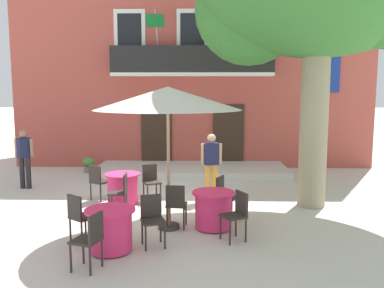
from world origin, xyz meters
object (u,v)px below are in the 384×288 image
at_px(cafe_chair_front_2, 80,215).
at_px(cafe_umbrella, 168,99).
at_px(cafe_chair_front_1, 152,217).
at_px(cafe_chair_near_tree_1, 224,194).
at_px(cafe_chair_front_0, 90,237).
at_px(pedestrian_near_entrance, 211,162).
at_px(ground_planter_left, 89,164).
at_px(cafe_chair_near_tree_0, 237,212).
at_px(cafe_chair_middle_1, 98,180).
at_px(cafe_table_near_tree, 213,210).
at_px(pedestrian_mid_plaza, 24,155).
at_px(cafe_chair_middle_0, 151,180).
at_px(cafe_chair_near_tree_2, 176,203).
at_px(cafe_chair_middle_2, 121,190).
at_px(cafe_table_front, 111,230).
at_px(cafe_table_middle, 123,188).

distance_m(cafe_chair_front_2, cafe_umbrella, 2.72).
bearing_deg(cafe_chair_front_1, cafe_chair_near_tree_1, 49.61).
height_order(cafe_chair_front_0, pedestrian_near_entrance, pedestrian_near_entrance).
xyz_separation_m(cafe_chair_front_2, ground_planter_left, (-1.64, 6.42, -0.24)).
distance_m(cafe_chair_front_1, pedestrian_near_entrance, 3.41).
bearing_deg(cafe_chair_front_0, cafe_chair_near_tree_1, 50.38).
distance_m(cafe_chair_near_tree_0, ground_planter_left, 7.69).
bearing_deg(cafe_chair_middle_1, cafe_chair_near_tree_0, -39.23).
bearing_deg(cafe_chair_near_tree_0, cafe_chair_front_1, -169.57).
relative_size(cafe_chair_near_tree_0, ground_planter_left, 1.75).
distance_m(cafe_table_near_tree, pedestrian_mid_plaza, 6.23).
relative_size(cafe_table_near_tree, pedestrian_mid_plaza, 0.51).
bearing_deg(cafe_chair_middle_0, cafe_umbrella, -73.69).
height_order(cafe_table_near_tree, cafe_chair_near_tree_2, cafe_chair_near_tree_2).
xyz_separation_m(cafe_chair_middle_2, cafe_chair_front_0, (0.12, -2.95, 0.00)).
bearing_deg(cafe_chair_front_1, cafe_chair_near_tree_2, 67.77).
relative_size(cafe_chair_front_1, ground_planter_left, 1.75).
distance_m(cafe_table_near_tree, cafe_chair_middle_2, 2.30).
bearing_deg(cafe_chair_front_1, cafe_chair_front_2, 176.70).
bearing_deg(cafe_chair_near_tree_2, pedestrian_near_entrance, 71.45).
bearing_deg(cafe_table_front, cafe_table_near_tree, 34.03).
xyz_separation_m(cafe_chair_near_tree_1, cafe_chair_middle_2, (-2.33, 0.28, 0.00)).
distance_m(cafe_chair_middle_1, cafe_chair_front_0, 4.11).
bearing_deg(pedestrian_near_entrance, cafe_chair_near_tree_1, -81.07).
height_order(cafe_table_middle, cafe_chair_middle_2, cafe_chair_middle_2).
bearing_deg(pedestrian_mid_plaza, cafe_chair_near_tree_1, -24.88).
height_order(cafe_table_front, pedestrian_near_entrance, pedestrian_near_entrance).
height_order(cafe_chair_near_tree_0, cafe_chair_front_2, same).
relative_size(cafe_table_front, cafe_umbrella, 0.30).
height_order(cafe_table_near_tree, cafe_chair_middle_1, cafe_chair_middle_1).
relative_size(cafe_table_middle, cafe_umbrella, 0.30).
bearing_deg(cafe_chair_near_tree_1, cafe_table_near_tree, -109.95).
relative_size(cafe_table_front, cafe_chair_front_1, 0.95).
bearing_deg(ground_planter_left, cafe_chair_near_tree_0, -54.01).
distance_m(cafe_chair_near_tree_1, cafe_chair_middle_0, 2.27).
height_order(cafe_chair_near_tree_1, cafe_chair_front_0, same).
distance_m(cafe_table_front, cafe_chair_front_0, 0.77).
height_order(cafe_chair_middle_0, cafe_table_front, cafe_chair_middle_0).
bearing_deg(cafe_chair_front_0, cafe_chair_near_tree_0, 29.37).
xyz_separation_m(cafe_chair_middle_2, cafe_chair_front_2, (-0.39, -1.83, 0.00)).
relative_size(cafe_chair_middle_2, cafe_chair_front_1, 1.00).
relative_size(cafe_chair_front_0, ground_planter_left, 1.75).
bearing_deg(cafe_table_middle, cafe_chair_middle_2, -81.67).
relative_size(cafe_table_near_tree, cafe_chair_near_tree_0, 0.95).
distance_m(cafe_table_middle, cafe_table_front, 2.98).
relative_size(cafe_chair_near_tree_1, cafe_umbrella, 0.31).
bearing_deg(cafe_chair_front_0, cafe_chair_middle_0, 84.03).
bearing_deg(cafe_chair_front_1, cafe_chair_middle_1, 120.50).
bearing_deg(cafe_chair_front_2, cafe_table_middle, 83.80).
bearing_deg(cafe_chair_near_tree_1, pedestrian_mid_plaza, 155.12).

